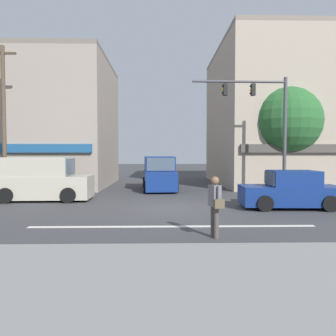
{
  "coord_description": "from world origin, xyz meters",
  "views": [
    {
      "loc": [
        -0.36,
        -13.66,
        2.28
      ],
      "look_at": [
        -0.01,
        2.0,
        1.6
      ],
      "focal_mm": 35.0,
      "sensor_mm": 36.0,
      "label": 1
    }
  ],
  "objects_px": {
    "utility_pole_near_left": "(4,119)",
    "pedestrian_foreground_with_bag": "(215,203)",
    "traffic_light_mast": "(266,117)",
    "sedan_parked_curbside": "(291,191)",
    "street_tree": "(287,121)",
    "utility_pole_far_right": "(299,131)",
    "van_waiting_far": "(41,180)",
    "van_approaching_near": "(159,174)"
  },
  "relations": [
    {
      "from": "utility_pole_near_left",
      "to": "pedestrian_foreground_with_bag",
      "type": "relative_size",
      "value": 4.75
    },
    {
      "from": "traffic_light_mast",
      "to": "sedan_parked_curbside",
      "type": "relative_size",
      "value": 1.48
    },
    {
      "from": "sedan_parked_curbside",
      "to": "street_tree",
      "type": "bearing_deg",
      "value": 70.47
    },
    {
      "from": "pedestrian_foreground_with_bag",
      "to": "sedan_parked_curbside",
      "type": "bearing_deg",
      "value": 50.17
    },
    {
      "from": "street_tree",
      "to": "utility_pole_far_right",
      "type": "relative_size",
      "value": 0.88
    },
    {
      "from": "van_waiting_far",
      "to": "sedan_parked_curbside",
      "type": "bearing_deg",
      "value": -12.62
    },
    {
      "from": "utility_pole_far_right",
      "to": "street_tree",
      "type": "bearing_deg",
      "value": -141.73
    },
    {
      "from": "utility_pole_far_right",
      "to": "traffic_light_mast",
      "type": "distance_m",
      "value": 5.42
    },
    {
      "from": "street_tree",
      "to": "utility_pole_far_right",
      "type": "height_order",
      "value": "utility_pole_far_right"
    },
    {
      "from": "van_approaching_near",
      "to": "pedestrian_foreground_with_bag",
      "type": "bearing_deg",
      "value": -82.51
    },
    {
      "from": "van_approaching_near",
      "to": "traffic_light_mast",
      "type": "bearing_deg",
      "value": -35.16
    },
    {
      "from": "traffic_light_mast",
      "to": "pedestrian_foreground_with_bag",
      "type": "xyz_separation_m",
      "value": [
        -3.95,
        -8.01,
        -3.22
      ]
    },
    {
      "from": "utility_pole_far_right",
      "to": "pedestrian_foreground_with_bag",
      "type": "height_order",
      "value": "utility_pole_far_right"
    },
    {
      "from": "sedan_parked_curbside",
      "to": "van_waiting_far",
      "type": "distance_m",
      "value": 11.57
    },
    {
      "from": "utility_pole_near_left",
      "to": "sedan_parked_curbside",
      "type": "relative_size",
      "value": 1.9
    },
    {
      "from": "utility_pole_far_right",
      "to": "van_approaching_near",
      "type": "height_order",
      "value": "utility_pole_far_right"
    },
    {
      "from": "sedan_parked_curbside",
      "to": "pedestrian_foreground_with_bag",
      "type": "bearing_deg",
      "value": -129.83
    },
    {
      "from": "utility_pole_near_left",
      "to": "utility_pole_far_right",
      "type": "height_order",
      "value": "utility_pole_near_left"
    },
    {
      "from": "van_waiting_far",
      "to": "pedestrian_foreground_with_bag",
      "type": "height_order",
      "value": "van_waiting_far"
    },
    {
      "from": "street_tree",
      "to": "traffic_light_mast",
      "type": "relative_size",
      "value": 1.03
    },
    {
      "from": "street_tree",
      "to": "van_waiting_far",
      "type": "relative_size",
      "value": 1.38
    },
    {
      "from": "street_tree",
      "to": "van_waiting_far",
      "type": "bearing_deg",
      "value": -163.87
    },
    {
      "from": "van_waiting_far",
      "to": "pedestrian_foreground_with_bag",
      "type": "distance_m",
      "value": 10.33
    },
    {
      "from": "traffic_light_mast",
      "to": "sedan_parked_curbside",
      "type": "bearing_deg",
      "value": -89.47
    },
    {
      "from": "traffic_light_mast",
      "to": "van_waiting_far",
      "type": "relative_size",
      "value": 1.34
    },
    {
      "from": "street_tree",
      "to": "traffic_light_mast",
      "type": "height_order",
      "value": "street_tree"
    },
    {
      "from": "utility_pole_near_left",
      "to": "van_waiting_far",
      "type": "distance_m",
      "value": 4.21
    },
    {
      "from": "pedestrian_foreground_with_bag",
      "to": "street_tree",
      "type": "bearing_deg",
      "value": 60.81
    },
    {
      "from": "sedan_parked_curbside",
      "to": "utility_pole_near_left",
      "type": "bearing_deg",
      "value": 163.8
    },
    {
      "from": "van_waiting_far",
      "to": "traffic_light_mast",
      "type": "bearing_deg",
      "value": 3.59
    },
    {
      "from": "sedan_parked_curbside",
      "to": "pedestrian_foreground_with_bag",
      "type": "distance_m",
      "value": 6.22
    },
    {
      "from": "van_approaching_near",
      "to": "van_waiting_far",
      "type": "bearing_deg",
      "value": -141.3
    },
    {
      "from": "traffic_light_mast",
      "to": "van_waiting_far",
      "type": "bearing_deg",
      "value": -176.41
    },
    {
      "from": "street_tree",
      "to": "sedan_parked_curbside",
      "type": "bearing_deg",
      "value": -109.53
    },
    {
      "from": "utility_pole_near_left",
      "to": "van_waiting_far",
      "type": "xyz_separation_m",
      "value": [
        2.44,
        -1.46,
        -3.11
      ]
    },
    {
      "from": "van_approaching_near",
      "to": "pedestrian_foreground_with_bag",
      "type": "distance_m",
      "value": 12.0
    },
    {
      "from": "sedan_parked_curbside",
      "to": "van_approaching_near",
      "type": "height_order",
      "value": "van_approaching_near"
    },
    {
      "from": "traffic_light_mast",
      "to": "sedan_parked_curbside",
      "type": "xyz_separation_m",
      "value": [
        0.03,
        -3.23,
        -3.46
      ]
    },
    {
      "from": "utility_pole_far_right",
      "to": "traffic_light_mast",
      "type": "height_order",
      "value": "utility_pole_far_right"
    },
    {
      "from": "utility_pole_far_right",
      "to": "van_waiting_far",
      "type": "relative_size",
      "value": 1.56
    },
    {
      "from": "utility_pole_near_left",
      "to": "sedan_parked_curbside",
      "type": "height_order",
      "value": "utility_pole_near_left"
    },
    {
      "from": "utility_pole_near_left",
      "to": "utility_pole_far_right",
      "type": "relative_size",
      "value": 1.1
    }
  ]
}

